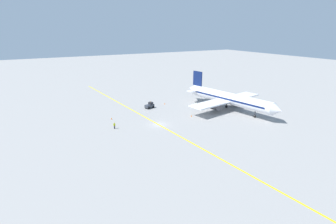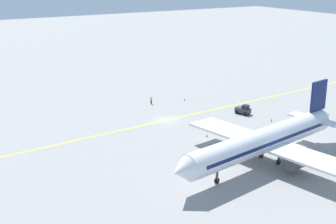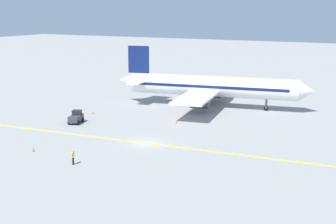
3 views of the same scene
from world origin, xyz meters
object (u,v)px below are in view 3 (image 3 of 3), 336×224
traffic_cone_by_wingtip (176,122)px  ground_crew_worker (73,157)px  baggage_tug_dark (76,117)px  traffic_cone_near_nose (93,112)px  traffic_cone_mid_apron (33,149)px  airplane_at_gate (210,87)px

traffic_cone_by_wingtip → ground_crew_worker: bearing=-4.2°
baggage_tug_dark → traffic_cone_near_nose: baggage_tug_dark is taller
baggage_tug_dark → traffic_cone_mid_apron: baggage_tug_dark is taller
airplane_at_gate → baggage_tug_dark: bearing=-33.1°
baggage_tug_dark → ground_crew_worker: 19.97m
airplane_at_gate → traffic_cone_mid_apron: size_ratio=64.44×
baggage_tug_dark → ground_crew_worker: (15.80, 12.21, 0.01)m
baggage_tug_dark → traffic_cone_near_nose: 6.61m
baggage_tug_dark → traffic_cone_by_wingtip: (-6.89, 13.86, -0.63)m
ground_crew_worker → traffic_cone_near_nose: bearing=-148.1°
traffic_cone_near_nose → ground_crew_worker: bearing=31.9°
ground_crew_worker → traffic_cone_mid_apron: bearing=-101.8°
airplane_at_gate → traffic_cone_mid_apron: airplane_at_gate is taller
airplane_at_gate → baggage_tug_dark: (20.75, -13.53, -2.81)m
baggage_tug_dark → traffic_cone_mid_apron: size_ratio=6.03×
airplane_at_gate → traffic_cone_near_nose: bearing=-46.4°
airplane_at_gate → baggage_tug_dark: airplane_at_gate is taller
baggage_tug_dark → ground_crew_worker: size_ratio=1.97×
airplane_at_gate → traffic_cone_near_nose: 21.13m
airplane_at_gate → baggage_tug_dark: size_ratio=10.69×
traffic_cone_mid_apron → baggage_tug_dark: bearing=-161.8°
traffic_cone_by_wingtip → traffic_cone_near_nose: bearing=-88.1°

